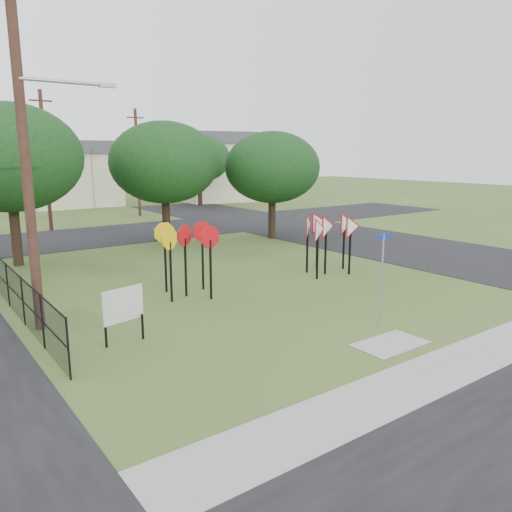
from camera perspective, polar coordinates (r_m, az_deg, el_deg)
The scene contains 20 objects.
ground at distance 15.63m, azimuth 8.18°, elevation -7.32°, with size 140.00×140.00×0.00m, color #3A5520.
sidewalk at distance 13.19m, azimuth 21.30°, elevation -11.68°, with size 30.00×1.60×0.02m, color gray.
planting_strip at distance 12.66m, azimuth 25.98°, elevation -13.09°, with size 30.00×0.80×0.02m, color #3A5520.
street_right at distance 30.80m, azimuth 11.17°, elevation 2.03°, with size 8.00×50.00×0.02m, color black.
street_far at distance 32.61m, azimuth -17.19°, elevation 2.26°, with size 60.00×8.00×0.02m, color black.
curb_pad at distance 14.13m, azimuth 15.09°, elevation -9.68°, with size 2.00×1.20×0.02m, color gray.
street_name_sign at distance 15.14m, azimuth 14.19°, elevation -1.88°, with size 0.57×0.06×2.77m.
stop_sign_cluster at distance 17.85m, azimuth -7.96°, elevation 1.48°, with size 2.47×1.91×2.62m.
yield_sign_cluster at distance 21.36m, azimuth 8.18°, elevation 3.09°, with size 3.31×1.86×2.61m.
info_board at distance 13.86m, azimuth -14.93°, elevation -5.63°, with size 1.22×0.32×1.55m.
utility_pole_main at distance 15.32m, azimuth -24.74°, elevation 11.21°, with size 3.55×0.33×10.00m.
far_pole_a at distance 35.50m, azimuth -22.91°, elevation 10.05°, with size 1.40×0.24×9.00m.
far_pole_b at distance 41.85m, azimuth -13.39°, elevation 10.41°, with size 1.40×0.24×8.50m.
fence_run at distance 17.50m, azimuth -25.86°, elevation -3.65°, with size 0.05×11.55×1.50m.
house_mid at distance 52.54m, azimuth -20.58°, elevation 8.87°, with size 8.40×8.40×6.20m.
house_right at distance 54.51m, azimuth -4.91°, elevation 10.17°, with size 8.30×8.30×7.20m.
tree_near_left at distance 24.88m, azimuth -26.46°, elevation 10.02°, with size 6.40×6.40×7.27m.
tree_near_mid at distance 28.36m, azimuth -10.45°, elevation 10.45°, with size 6.00×6.00×6.80m.
tree_near_right at distance 29.87m, azimuth 1.87°, elevation 10.08°, with size 5.60×5.60×6.33m.
tree_far_right at distance 49.01m, azimuth -6.50°, elevation 11.01°, with size 6.00×6.00×6.80m.
Camera 1 is at (-10.43, -10.48, 5.06)m, focal length 35.00 mm.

